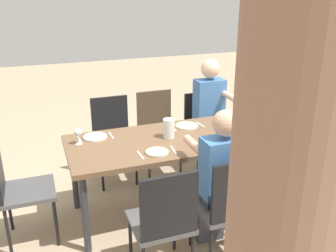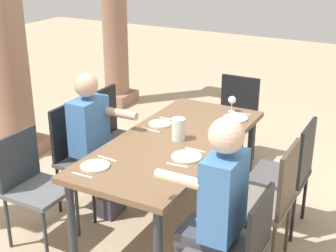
% 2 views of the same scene
% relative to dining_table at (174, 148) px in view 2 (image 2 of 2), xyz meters
% --- Properties ---
extents(ground_plane, '(16.00, 16.00, 0.00)m').
position_rel_dining_table_xyz_m(ground_plane, '(0.00, 0.00, -0.70)').
color(ground_plane, tan).
extents(dining_table, '(1.95, 0.87, 0.77)m').
position_rel_dining_table_xyz_m(dining_table, '(0.00, 0.00, 0.00)').
color(dining_table, brown).
rests_on(dining_table, ground).
extents(chair_west_north, '(0.44, 0.44, 0.91)m').
position_rel_dining_table_xyz_m(chair_west_north, '(-0.74, 0.86, -0.17)').
color(chair_west_north, '#5B5E61').
rests_on(chair_west_north, ground).
extents(chair_west_south, '(0.44, 0.44, 0.89)m').
position_rel_dining_table_xyz_m(chair_west_south, '(-0.74, -0.85, -0.18)').
color(chair_west_south, '#4F4F50').
rests_on(chair_west_south, ground).
extents(chair_mid_north, '(0.44, 0.44, 0.95)m').
position_rel_dining_table_xyz_m(chair_mid_north, '(-0.14, 0.86, -0.16)').
color(chair_mid_north, '#4F4F50').
rests_on(chair_mid_north, ground).
extents(chair_mid_south, '(0.44, 0.44, 0.96)m').
position_rel_dining_table_xyz_m(chair_mid_south, '(-0.14, -0.86, -0.15)').
color(chair_mid_south, '#6A6158').
rests_on(chair_mid_south, ground).
extents(chair_east_north, '(0.44, 0.44, 0.94)m').
position_rel_dining_table_xyz_m(chair_east_north, '(0.39, 0.86, -0.17)').
color(chair_east_north, '#4F4F50').
rests_on(chair_east_north, ground).
extents(chair_east_south, '(0.44, 0.44, 0.95)m').
position_rel_dining_table_xyz_m(chair_east_south, '(0.39, -0.86, -0.17)').
color(chair_east_south, '#4F4F50').
rests_on(chair_east_south, ground).
extents(chair_head_east, '(0.44, 0.44, 0.92)m').
position_rel_dining_table_xyz_m(chair_head_east, '(1.39, 0.00, -0.17)').
color(chair_head_east, '#4F4F50').
rests_on(chair_head_east, ground).
extents(diner_woman_green, '(0.35, 0.50, 1.34)m').
position_rel_dining_table_xyz_m(diner_woman_green, '(-0.75, -0.67, 0.02)').
color(diner_woman_green, '#3F3F4C').
rests_on(diner_woman_green, ground).
extents(diner_man_white, '(0.35, 0.49, 1.26)m').
position_rel_dining_table_xyz_m(diner_man_white, '(-0.14, 0.67, -0.03)').
color(diner_man_white, '#3F3F4C').
rests_on(diner_man_white, ground).
extents(stone_column_centre, '(0.53, 0.53, 3.07)m').
position_rel_dining_table_xyz_m(stone_column_centre, '(0.42, 2.19, 0.81)').
color(stone_column_centre, '#936B56').
rests_on(stone_column_centre, ground).
extents(stone_column_far, '(0.45, 0.45, 2.87)m').
position_rel_dining_table_xyz_m(stone_column_far, '(2.41, 2.19, 0.71)').
color(stone_column_far, '#936B56').
rests_on(stone_column_far, ground).
extents(plate_0, '(0.21, 0.21, 0.02)m').
position_rel_dining_table_xyz_m(plate_0, '(-0.70, 0.27, 0.08)').
color(plate_0, white).
rests_on(plate_0, dining_table).
extents(fork_0, '(0.02, 0.17, 0.01)m').
position_rel_dining_table_xyz_m(fork_0, '(-0.85, 0.27, 0.07)').
color(fork_0, silver).
rests_on(fork_0, dining_table).
extents(spoon_0, '(0.03, 0.17, 0.01)m').
position_rel_dining_table_xyz_m(spoon_0, '(-0.55, 0.27, 0.07)').
color(spoon_0, silver).
rests_on(spoon_0, dining_table).
extents(plate_1, '(0.23, 0.23, 0.02)m').
position_rel_dining_table_xyz_m(plate_1, '(-0.25, -0.24, 0.08)').
color(plate_1, silver).
rests_on(plate_1, dining_table).
extents(fork_1, '(0.03, 0.17, 0.01)m').
position_rel_dining_table_xyz_m(fork_1, '(-0.40, -0.24, 0.07)').
color(fork_1, silver).
rests_on(fork_1, dining_table).
extents(spoon_1, '(0.02, 0.17, 0.01)m').
position_rel_dining_table_xyz_m(spoon_1, '(-0.10, -0.24, 0.07)').
color(spoon_1, silver).
rests_on(spoon_1, dining_table).
extents(plate_2, '(0.21, 0.21, 0.02)m').
position_rel_dining_table_xyz_m(plate_2, '(0.23, 0.26, 0.08)').
color(plate_2, silver).
rests_on(plate_2, dining_table).
extents(fork_2, '(0.03, 0.17, 0.01)m').
position_rel_dining_table_xyz_m(fork_2, '(0.08, 0.26, 0.07)').
color(fork_2, silver).
rests_on(fork_2, dining_table).
extents(spoon_2, '(0.02, 0.17, 0.01)m').
position_rel_dining_table_xyz_m(spoon_2, '(0.38, 0.26, 0.07)').
color(spoon_2, silver).
rests_on(spoon_2, dining_table).
extents(plate_3, '(0.23, 0.23, 0.02)m').
position_rel_dining_table_xyz_m(plate_3, '(0.67, -0.27, 0.08)').
color(plate_3, white).
rests_on(plate_3, dining_table).
extents(wine_glass_3, '(0.07, 0.07, 0.15)m').
position_rel_dining_table_xyz_m(wine_glass_3, '(0.84, -0.17, 0.18)').
color(wine_glass_3, white).
rests_on(wine_glass_3, dining_table).
extents(fork_3, '(0.02, 0.17, 0.01)m').
position_rel_dining_table_xyz_m(fork_3, '(0.52, -0.27, 0.07)').
color(fork_3, silver).
rests_on(fork_3, dining_table).
extents(spoon_3, '(0.03, 0.17, 0.01)m').
position_rel_dining_table_xyz_m(spoon_3, '(0.82, -0.27, 0.07)').
color(spoon_3, silver).
rests_on(spoon_3, dining_table).
extents(water_pitcher, '(0.11, 0.11, 0.18)m').
position_rel_dining_table_xyz_m(water_pitcher, '(0.02, -0.03, 0.15)').
color(water_pitcher, white).
rests_on(water_pitcher, dining_table).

